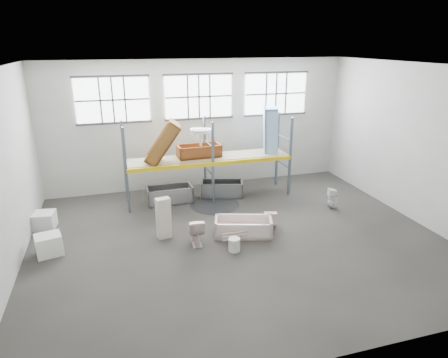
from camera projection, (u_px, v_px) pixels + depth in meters
name	position (u px, v px, depth m)	size (l,w,h in m)	color
floor	(238.00, 240.00, 11.88)	(12.00, 10.00, 0.10)	#46423C
ceiling	(240.00, 64.00, 10.20)	(12.00, 10.00, 0.10)	silver
wall_back	(199.00, 124.00, 15.61)	(12.00, 0.10, 5.00)	#B0AEA4
wall_front	(337.00, 242.00, 6.46)	(12.00, 0.10, 5.00)	#ACAA9E
wall_right	(418.00, 144.00, 12.65)	(0.10, 10.00, 5.00)	#AFADA2
window_left	(113.00, 100.00, 14.30)	(2.60, 0.04, 1.60)	white
window_mid	(199.00, 97.00, 15.15)	(2.60, 0.04, 1.60)	white
window_right	(276.00, 94.00, 16.00)	(2.60, 0.04, 1.60)	white
rack_upright_la	(126.00, 171.00, 13.20)	(0.08, 0.08, 3.00)	slate
rack_upright_lb	(124.00, 161.00, 14.28)	(0.08, 0.08, 3.00)	slate
rack_upright_ma	(213.00, 164.00, 13.99)	(0.08, 0.08, 3.00)	slate
rack_upright_mb	(205.00, 155.00, 15.08)	(0.08, 0.08, 3.00)	slate
rack_upright_ra	(290.00, 157.00, 14.79)	(0.08, 0.08, 3.00)	slate
rack_upright_rb	(277.00, 149.00, 15.88)	(0.08, 0.08, 3.00)	slate
rack_beam_front	(213.00, 164.00, 13.99)	(6.00, 0.10, 0.14)	yellow
rack_beam_back	(205.00, 155.00, 15.08)	(6.00, 0.10, 0.14)	yellow
shelf_deck	(209.00, 157.00, 14.51)	(5.90, 1.10, 0.03)	gray
wet_patch	(215.00, 205.00, 14.31)	(1.80, 1.80, 0.00)	black
bathtub_beige	(243.00, 227.00, 12.05)	(1.73, 0.82, 0.51)	beige
cistern_spare	(270.00, 218.00, 12.57)	(0.41, 0.19, 0.39)	beige
sink_in_tub	(240.00, 224.00, 12.47)	(0.45, 0.45, 0.15)	silver
toilet_beige	(196.00, 230.00, 11.49)	(0.45, 0.79, 0.80)	#F4DAD1
cistern_tall	(164.00, 218.00, 11.75)	(0.41, 0.27, 1.27)	beige
toilet_white	(333.00, 198.00, 13.93)	(0.33, 0.34, 0.74)	white
steel_tub_left	(170.00, 194.00, 14.47)	(1.65, 0.77, 0.60)	#B4B5BC
steel_tub_right	(222.00, 189.00, 15.06)	(1.58, 0.74, 0.58)	#979B9E
rust_tub_flat	(199.00, 151.00, 14.45)	(1.57, 0.74, 0.44)	brown
rust_tub_tilted	(163.00, 143.00, 13.61)	(1.65, 0.77, 0.46)	#9A672E
sink_on_shelf	(201.00, 146.00, 14.07)	(0.74, 0.57, 0.65)	white
blue_tub_upright	(270.00, 131.00, 14.97)	(1.76, 0.82, 0.49)	#86B1D7
bucket	(234.00, 245.00, 11.13)	(0.33, 0.33, 0.38)	silver
carton_near	(49.00, 245.00, 10.92)	(0.68, 0.58, 0.58)	white
carton_far	(45.00, 220.00, 12.47)	(0.63, 0.63, 0.52)	silver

